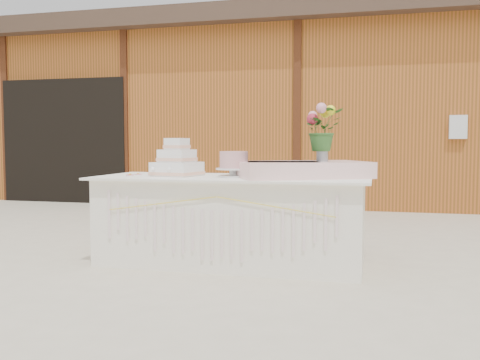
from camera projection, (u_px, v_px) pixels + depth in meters
The scene contains 9 objects.
ground at pixel (232, 263), 4.75m from camera, with size 80.00×80.00×0.00m, color beige.
barn at pixel (311, 112), 10.43m from camera, with size 12.60×4.60×3.30m.
cake_table at pixel (231, 220), 4.72m from camera, with size 2.40×1.00×0.77m.
wedding_cake at pixel (177, 163), 4.80m from camera, with size 0.44×0.44×0.34m.
pink_cake_stand at pixel (234, 163), 4.61m from camera, with size 0.31×0.31×0.22m.
satin_runner at pixel (302, 170), 4.58m from camera, with size 1.09×0.63×0.14m, color #FFD3CD.
flower_vase at pixel (322, 154), 4.57m from camera, with size 0.10×0.10×0.14m, color #B1B2B6.
bouquet at pixel (323, 124), 4.55m from camera, with size 0.33×0.28×0.37m, color #316127.
loose_flowers at pixel (132, 174), 5.00m from camera, with size 0.13×0.32×0.02m, color pink, non-canonical shape.
Camera 1 is at (1.23, -4.53, 1.07)m, focal length 40.00 mm.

